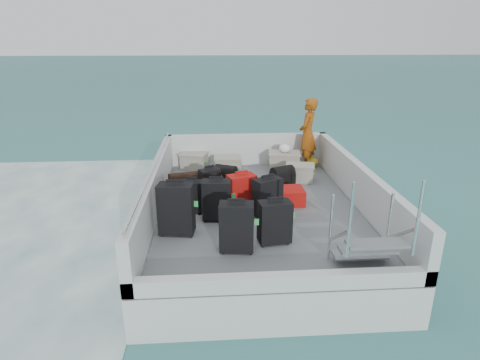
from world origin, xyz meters
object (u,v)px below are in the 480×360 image
object	(u,v)px
suitcase_4	(217,201)
suitcase_7	(267,197)
suitcase_3	(237,228)
suitcase_8	(283,196)
suitcase_5	(242,193)
suitcase_6	(275,223)
suitcase_2	(210,183)
crate_3	(300,173)
crate_0	(194,161)
crate_1	(228,166)
passenger	(308,134)
suitcase_1	(192,197)
crate_2	(284,162)
suitcase_0	(176,210)

from	to	relation	value
suitcase_4	suitcase_7	world-z (taller)	suitcase_4
suitcase_3	suitcase_8	world-z (taller)	suitcase_3
suitcase_5	suitcase_6	bearing A→B (deg)	-92.34
suitcase_2	suitcase_4	bearing A→B (deg)	-112.45
crate_3	crate_0	bearing A→B (deg)	155.60
suitcase_4	suitcase_6	xyz separation A→B (m)	(0.79, -0.81, -0.02)
suitcase_3	suitcase_5	size ratio (longest dim) A/B	1.11
crate_1	passenger	world-z (taller)	passenger
crate_1	crate_3	distance (m)	1.55
passenger	suitcase_6	bearing A→B (deg)	8.62
suitcase_7	crate_3	xyz separation A→B (m)	(0.88, 1.61, -0.16)
suitcase_1	crate_1	xyz separation A→B (m)	(0.66, 2.02, -0.11)
suitcase_8	crate_2	distance (m)	1.86
suitcase_1	suitcase_8	bearing A→B (deg)	17.61
suitcase_6	suitcase_2	bearing A→B (deg)	108.11
crate_2	suitcase_5	bearing A→B (deg)	-117.58
suitcase_3	suitcase_7	size ratio (longest dim) A/B	1.10
suitcase_0	suitcase_1	world-z (taller)	suitcase_0
suitcase_5	suitcase_0	bearing A→B (deg)	-162.38
passenger	suitcase_0	bearing A→B (deg)	-12.28
suitcase_5	suitcase_3	bearing A→B (deg)	-117.45
suitcase_1	suitcase_5	size ratio (longest dim) A/B	0.88
suitcase_5	passenger	bearing A→B (deg)	33.98
crate_0	crate_2	bearing A→B (deg)	-8.46
suitcase_5	crate_1	xyz separation A→B (m)	(-0.15, 2.00, -0.15)
suitcase_4	suitcase_2	bearing A→B (deg)	100.36
crate_2	crate_1	bearing A→B (deg)	-177.14
crate_3	crate_2	bearing A→B (deg)	106.08
suitcase_1	crate_1	world-z (taller)	suitcase_1
crate_2	passenger	distance (m)	0.80
suitcase_5	crate_3	size ratio (longest dim) A/B	1.18
suitcase_4	suitcase_0	bearing A→B (deg)	-138.83
suitcase_5	crate_3	world-z (taller)	suitcase_5
suitcase_1	suitcase_6	xyz separation A→B (m)	(1.19, -1.13, 0.04)
crate_0	crate_3	world-z (taller)	crate_0
suitcase_1	suitcase_8	size ratio (longest dim) A/B	0.79
crate_2	crate_3	xyz separation A→B (m)	(0.20, -0.69, -0.03)
suitcase_0	suitcase_1	size ratio (longest dim) A/B	1.42
suitcase_1	passenger	world-z (taller)	passenger
suitcase_7	crate_0	distance (m)	2.88
suitcase_7	passenger	bearing A→B (deg)	35.89
suitcase_6	suitcase_8	world-z (taller)	suitcase_6
suitcase_0	suitcase_3	world-z (taller)	suitcase_0
suitcase_4	crate_0	world-z (taller)	suitcase_4
suitcase_3	passenger	distance (m)	4.02
suitcase_6	suitcase_5	bearing A→B (deg)	99.64
crate_2	passenger	size ratio (longest dim) A/B	0.41
crate_3	passenger	size ratio (longest dim) A/B	0.34
suitcase_0	suitcase_2	size ratio (longest dim) A/B	1.49
crate_0	suitcase_1	bearing A→B (deg)	-88.32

